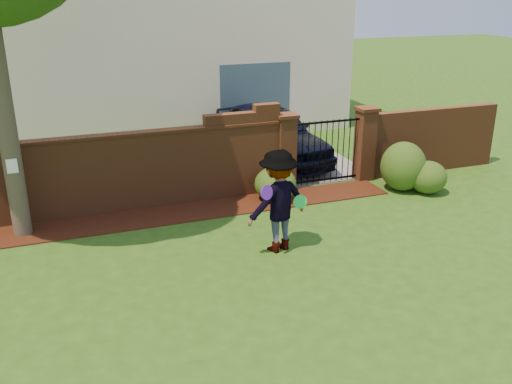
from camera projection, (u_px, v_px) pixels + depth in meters
name	position (u px, v px, depth m)	size (l,w,h in m)	color
ground	(248.00, 282.00, 9.47)	(80.00, 80.00, 0.01)	#2B5014
mulch_bed	(155.00, 217.00, 12.08)	(11.10, 1.08, 0.03)	#331309
brick_wall	(97.00, 173.00, 11.99)	(8.70, 0.31, 2.16)	brown
brick_wall_return	(430.00, 140.00, 14.85)	(4.00, 0.25, 1.70)	brown
pillar_left	(285.00, 152.00, 13.43)	(0.50, 0.50, 1.88)	brown
pillar_right	(365.00, 143.00, 14.16)	(0.50, 0.50, 1.88)	brown
iron_gate	(326.00, 151.00, 13.83)	(1.78, 0.03, 1.60)	black
driveway	(267.00, 144.00, 17.64)	(3.20, 8.00, 0.01)	gray
house	(157.00, 34.00, 19.23)	(12.40, 6.40, 6.30)	beige
car	(275.00, 135.00, 15.55)	(1.88, 4.68, 1.60)	black
paper_notice	(12.00, 166.00, 10.58)	(0.20, 0.01, 0.28)	white
shrub_left	(275.00, 184.00, 12.91)	(0.98, 0.98, 0.80)	#234715
shrub_middle	(403.00, 166.00, 13.52)	(1.10, 1.10, 1.21)	#234715
shrub_right	(428.00, 177.00, 13.38)	(0.89, 0.89, 0.79)	#234715
man	(279.00, 202.00, 10.26)	(1.27, 0.73, 1.96)	gray
frisbee_purple	(267.00, 192.00, 9.75)	(0.27, 0.27, 0.02)	#631DB5
frisbee_green	(300.00, 202.00, 10.27)	(0.26, 0.26, 0.02)	#1CD24F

